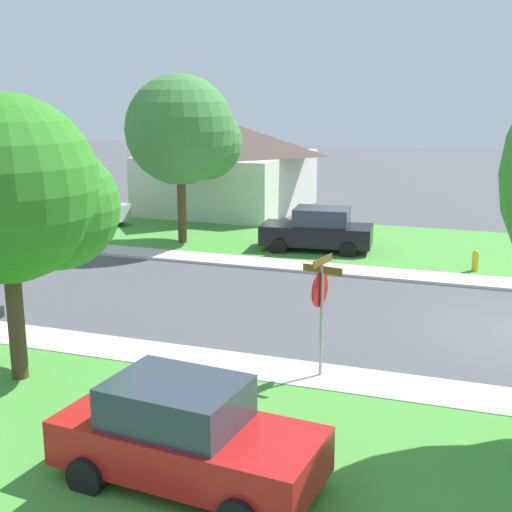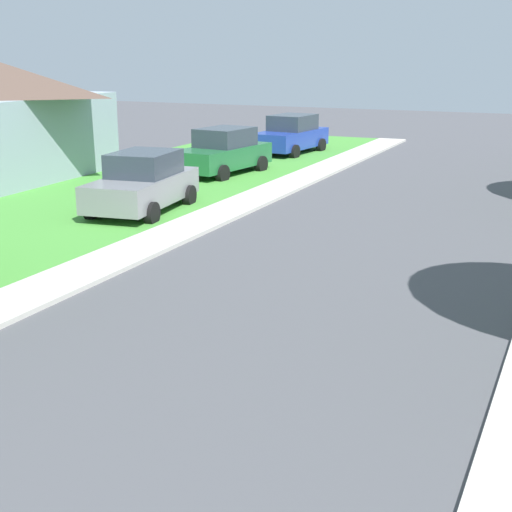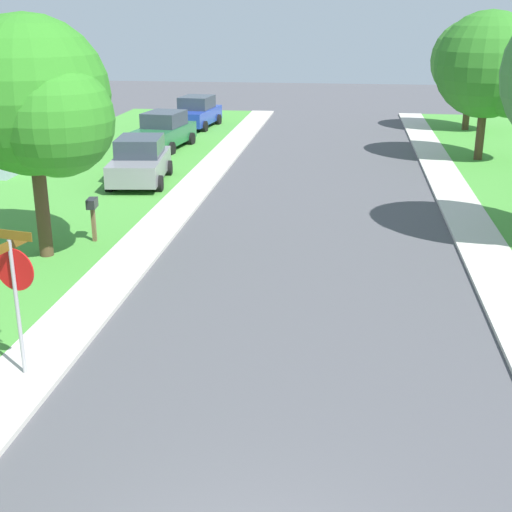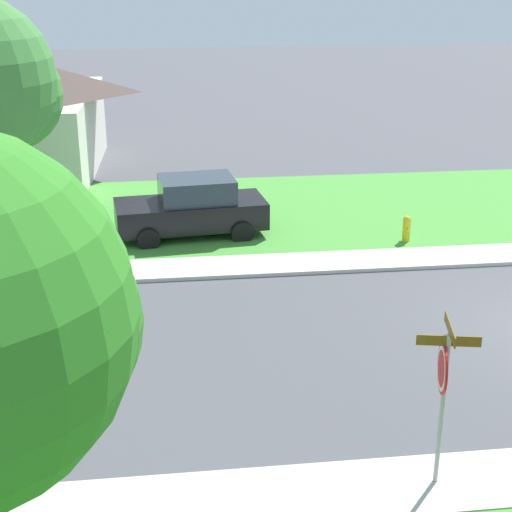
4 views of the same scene
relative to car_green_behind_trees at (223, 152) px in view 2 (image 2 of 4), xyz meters
The scene contains 4 objects.
sidewalk_west 14.82m from the car_green_behind_trees, 77.98° to the right, with size 1.40×56.00×0.10m, color beige.
car_green_behind_trees is the anchor object (origin of this frame).
car_blue_driveway_right 6.45m from the car_green_behind_trees, 88.38° to the left, with size 2.36×4.46×1.76m.
car_grey_kerbside_mid 7.03m from the car_green_behind_trees, 82.56° to the right, with size 2.42×4.49×1.76m.
Camera 2 is at (4.84, 1.42, 4.60)m, focal length 52.44 mm.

